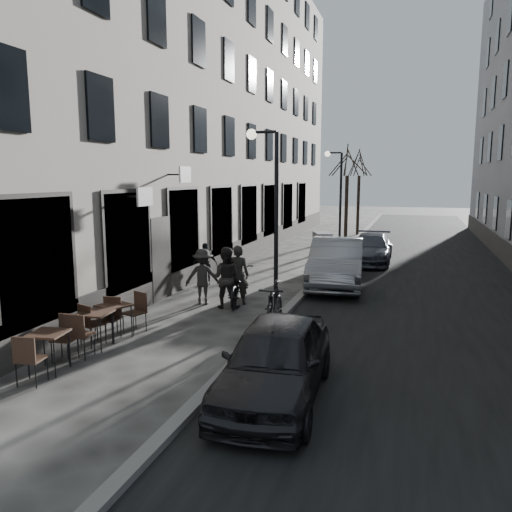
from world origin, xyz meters
The scene contains 21 objects.
ground centered at (0.00, 0.00, 0.00)m, with size 120.00×120.00×0.00m, color #312F2C.
road centered at (3.85, 16.00, 0.00)m, with size 7.30×60.00×0.00m, color black.
kerb centered at (0.20, 16.00, 0.06)m, with size 0.25×60.00×0.12m, color slate.
building_left centered at (-6.00, 16.50, 8.00)m, with size 4.00×35.00×16.00m, color #9E9184.
streetlamp_near centered at (-0.17, 6.00, 3.16)m, with size 0.90×0.28×5.09m.
streetlamp_far centered at (-0.17, 18.00, 3.16)m, with size 0.90×0.28×5.09m.
tree_near centered at (-0.10, 21.00, 4.66)m, with size 2.40×2.40×5.70m.
tree_far centered at (-0.10, 27.00, 4.66)m, with size 2.40×2.40×5.70m.
bistro_set_a centered at (-3.20, 0.78, 0.50)m, with size 0.76×1.68×0.96m.
bistro_set_b centered at (-3.18, 2.27, 0.51)m, with size 0.74×1.70×0.99m.
bistro_set_c centered at (-3.17, 2.99, 0.50)m, with size 0.98×1.71×0.98m.
utility_cabinet centered at (0.10, 12.56, 0.83)m, with size 0.61×1.10×1.65m, color slate.
bicycle centered at (-1.45, 6.95, 0.55)m, with size 0.74×2.11×1.11m, color black.
cyclist_rider centered at (-1.45, 6.95, 0.91)m, with size 0.66×0.43×1.82m, color black.
pedestrian_near centered at (-1.66, 6.44, 0.90)m, with size 0.88×0.68×1.81m, color black.
pedestrian_mid centered at (-2.47, 6.66, 0.85)m, with size 1.09×0.63×1.69m, color #292624.
pedestrian_far centered at (-3.52, 9.22, 0.75)m, with size 0.88×0.37×1.51m, color black.
car_near centered at (1.38, 1.00, 0.69)m, with size 1.64×4.07×1.39m, color black.
car_mid centered at (1.00, 10.44, 0.84)m, with size 1.77×5.08×1.67m, color gray.
car_far centered at (1.74, 15.70, 0.64)m, with size 1.81×4.44×1.29m, color #3D3F48.
moped centered at (0.35, 4.58, 0.63)m, with size 0.59×2.08×1.25m, color black.
Camera 1 is at (3.56, -6.95, 3.83)m, focal length 35.00 mm.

